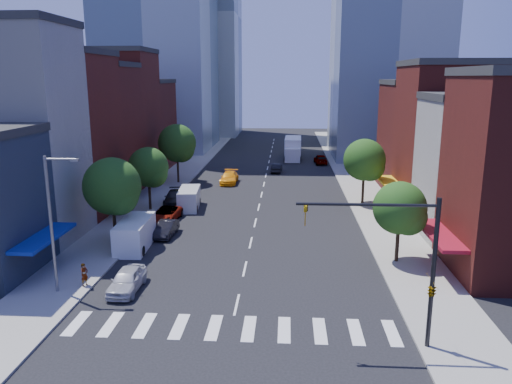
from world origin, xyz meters
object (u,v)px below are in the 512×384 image
pedestrian_near (84,275)px  pedestrian_far (130,216)px  cargo_van_near (135,235)px  box_truck (293,149)px  parked_car_second (166,229)px  parked_car_rear (175,197)px  parked_car_third (166,215)px  traffic_car_far (321,159)px  taxi (229,178)px  cargo_van_far (189,199)px  traffic_car_oncoming (277,168)px  parked_car_front (127,280)px

pedestrian_near → pedestrian_far: bearing=28.3°
cargo_van_near → box_truck: bearing=71.6°
parked_car_second → parked_car_rear: bearing=101.3°
box_truck → parked_car_rear: bearing=-111.5°
parked_car_third → pedestrian_near: 16.05m
cargo_van_near → pedestrian_far: cargo_van_near is taller
parked_car_third → traffic_car_far: bearing=67.4°
parked_car_second → taxi: bearing=84.8°
cargo_van_near → cargo_van_far: size_ratio=1.10×
parked_car_third → pedestrian_near: (-1.66, -15.97, 0.24)m
cargo_van_near → pedestrian_near: (-1.01, -8.01, -0.26)m
cargo_van_far → box_truck: 35.86m
cargo_van_near → traffic_car_far: 46.13m
cargo_van_near → parked_car_second: bearing=60.1°
parked_car_second → pedestrian_far: (-4.00, 2.44, 0.46)m
cargo_van_far → traffic_car_oncoming: (8.99, 21.64, -0.43)m
parked_car_second → parked_car_third: parked_car_third is taller
cargo_van_near → traffic_car_oncoming: (10.99, 34.67, -0.55)m
cargo_van_near → traffic_car_far: size_ratio=1.25×
parked_car_front → cargo_van_far: cargo_van_far is taller
taxi → parked_car_third: bearing=-102.5°
parked_car_rear → cargo_van_near: bearing=-95.3°
parked_car_second → cargo_van_far: bearing=91.1°
cargo_van_near → traffic_car_oncoming: bearing=70.0°
pedestrian_near → parked_car_second: bearing=9.6°
parked_car_third → cargo_van_near: size_ratio=0.88×
taxi → pedestrian_far: size_ratio=2.67×
traffic_car_far → pedestrian_near: bearing=65.2°
cargo_van_far → pedestrian_far: bearing=-125.5°
parked_car_second → pedestrian_near: size_ratio=2.59×
parked_car_second → cargo_van_far: cargo_van_far is taller
parked_car_second → traffic_car_far: traffic_car_far is taller
taxi → pedestrian_far: pedestrian_far is taller
box_truck → pedestrian_near: box_truck is taller
parked_car_second → traffic_car_oncoming: (9.20, 31.22, -0.02)m
traffic_car_far → box_truck: (-4.49, 4.51, 0.95)m
traffic_car_oncoming → box_truck: 12.62m
box_truck → cargo_van_far: bearing=-107.4°
parked_car_front → parked_car_rear: 23.27m
parked_car_third → pedestrian_far: pedestrian_far is taller
parked_car_third → pedestrian_near: size_ratio=3.20×
parked_car_rear → taxi: (4.84, 11.49, 0.02)m
parked_car_rear → pedestrian_near: 22.93m
parked_car_third → parked_car_rear: bearing=99.5°
parked_car_front → parked_car_rear: size_ratio=0.86×
taxi → traffic_car_far: traffic_car_far is taller
traffic_car_oncoming → box_truck: size_ratio=0.43×
traffic_car_far → parked_car_second: bearing=63.3°
parked_car_rear → taxi: taxi is taller
parked_car_rear → pedestrian_far: pedestrian_far is taller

